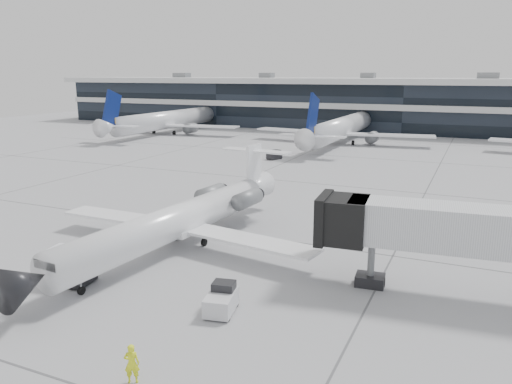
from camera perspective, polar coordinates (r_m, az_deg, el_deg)
The scene contains 11 objects.
ground at distance 38.15m, azimuth 0.34°, elevation -5.15°, with size 220.00×220.00×0.00m, color #9A9A9D.
terminal at distance 116.23m, azimuth 17.19°, elevation 9.25°, with size 170.00×22.00×10.00m, color black.
bg_jet_left at distance 107.07m, azimuth -9.86°, elevation 6.65°, with size 32.00×40.00×9.60m, color white, non-canonical shape.
bg_jet_center at distance 91.75m, azimuth 9.78°, elevation 5.57°, with size 32.00×40.00×9.60m, color white, non-canonical shape.
regional_jet at distance 35.76m, azimuth -8.66°, elevation -3.09°, with size 21.14×26.41×6.10m.
jet_bridge at distance 29.35m, azimuth 25.10°, elevation -4.19°, with size 16.69×4.70×5.35m.
ramp_worker at distance 21.62m, azimuth -14.01°, elevation -18.48°, with size 0.61×0.40×1.68m, color #F0FF1A.
baggage_tug at distance 26.58m, azimuth -3.95°, elevation -12.20°, with size 1.80×2.53×1.46m.
cargo_uld at distance 31.73m, azimuth -20.60°, elevation -7.94°, with size 2.83×2.28×2.09m.
traffic_cone at distance 55.88m, azimuth 0.36°, elevation 1.12°, with size 0.46×0.46×0.58m.
far_tug at distance 72.68m, azimuth 2.14°, elevation 4.23°, with size 1.99×2.45×1.35m.
Camera 1 is at (14.66, -33.08, 12.10)m, focal length 35.00 mm.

